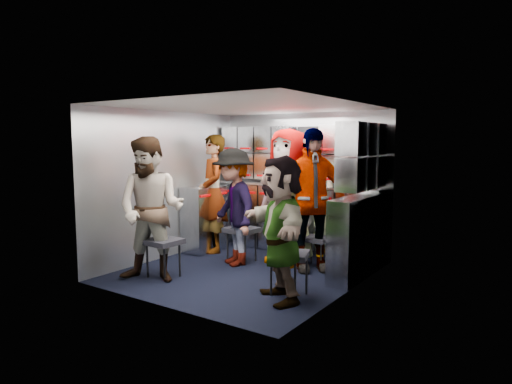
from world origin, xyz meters
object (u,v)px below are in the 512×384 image
Objects in this scene: jump_seat_center at (294,234)px; attendant_arc_e at (281,229)px; attendant_arc_a at (151,210)px; attendant_arc_b at (234,207)px; attendant_arc_d at (311,200)px; jump_seat_near_right at (289,257)px; jump_seat_near_left at (163,243)px; jump_seat_mid_right at (316,240)px; jump_seat_mid_left at (242,232)px; attendant_standing at (213,194)px; attendant_arc_c at (288,196)px.

attendant_arc_e is at bearing -65.47° from jump_seat_center.
jump_seat_center is 0.26× the size of attendant_arc_a.
attendant_arc_d is at bearing 50.87° from attendant_arc_b.
attendant_arc_a is at bearing -116.89° from jump_seat_center.
attendant_arc_d is (0.98, 0.34, 0.13)m from attendant_arc_b.
attendant_arc_a is at bearing -163.63° from jump_seat_near_right.
jump_seat_near_right is (1.61, 0.29, -0.00)m from jump_seat_near_left.
attendant_arc_a is (-1.35, -1.66, 0.51)m from jump_seat_mid_right.
attendant_arc_d is (1.35, 1.30, 0.50)m from jump_seat_near_left.
jump_seat_center is 1.51m from jump_seat_near_right.
jump_seat_mid_left is at bearing 145.92° from jump_seat_near_right.
attendant_standing is (-0.34, 1.39, 0.46)m from jump_seat_near_left.
jump_seat_near_left is at bearing -132.20° from jump_seat_mid_right.
jump_seat_near_left is 1.79m from attendant_arc_c.
attendant_arc_b is at bearing 69.29° from jump_seat_near_left.
jump_seat_near_left is 0.94× the size of jump_seat_near_right.
jump_seat_mid_left is 1.11m from attendant_arc_d.
jump_seat_near_left is 0.48m from attendant_arc_a.
attendant_arc_e is at bearing -2.48° from attendant_arc_b.
jump_seat_mid_left is (0.36, 1.14, -0.00)m from jump_seat_near_left.
jump_seat_mid_left is 1.44m from attendant_arc_a.
jump_seat_mid_right is at bearing 47.80° from jump_seat_near_left.
jump_seat_mid_left is 1.19× the size of jump_seat_mid_right.
jump_seat_mid_left is at bearing -143.63° from attendant_arc_c.
attendant_standing is (-0.71, 0.24, 0.46)m from jump_seat_mid_left.
jump_seat_near_left is 0.31× the size of attendant_arc_e.
jump_seat_center is at bearing 52.01° from attendant_standing.
jump_seat_near_left is 2.00m from jump_seat_mid_right.
jump_seat_mid_right is at bearing -19.54° from jump_seat_center.
jump_seat_near_left is 1.50m from attendant_standing.
attendant_arc_b is 1.51m from attendant_arc_e.
attendant_standing reaches higher than attendant_arc_e.
attendant_arc_d is at bearing 44.10° from jump_seat_near_left.
attendant_arc_c is at bearing 57.68° from jump_seat_near_left.
attendant_standing is at bearing 103.94° from jump_seat_near_left.
jump_seat_near_right is 0.32× the size of attendant_arc_b.
jump_seat_near_left is at bearing -79.11° from attendant_arc_b.
jump_seat_near_right is at bearing -119.32° from attendant_arc_d.
attendant_arc_e is (1.25, -0.85, -0.03)m from attendant_arc_b.
attendant_arc_c is (0.56, 0.49, 0.13)m from attendant_arc_b.
attendant_arc_e reaches higher than jump_seat_near_right.
jump_seat_mid_right is (0.42, -0.15, -0.02)m from jump_seat_center.
jump_seat_near_right is 0.39m from attendant_arc_e.
jump_seat_near_right is at bearing 10.32° from jump_seat_near_left.
jump_seat_near_left is at bearing -136.06° from attendant_arc_e.
attendant_standing is at bearing -173.09° from attendant_arc_e.
attendant_standing is 1.16× the size of attendant_arc_e.
attendant_arc_c reaches higher than attendant_arc_d.
attendant_standing is at bearing -168.83° from jump_seat_center.
jump_seat_mid_left is 0.75m from jump_seat_center.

